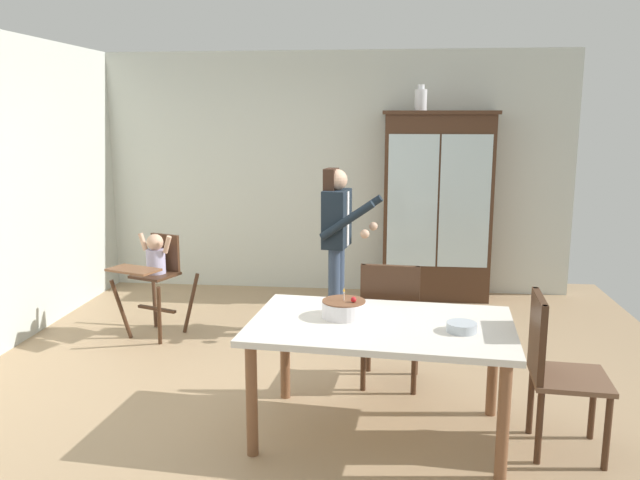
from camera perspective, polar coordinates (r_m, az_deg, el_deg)
The scene contains 11 objects.
ground_plane at distance 5.10m, azimuth -1.59°, elevation -12.06°, with size 6.24×6.24×0.00m, color tan.
wall_back at distance 7.33m, azimuth 1.14°, elevation 5.97°, with size 5.32×0.06×2.70m, color silver.
china_cabinet at distance 7.10m, azimuth 10.34°, elevation 3.01°, with size 1.21×0.48×2.05m.
ceramic_vase at distance 7.02m, azimuth 8.94°, elevation 12.26°, with size 0.13×0.13×0.27m.
high_chair_with_toddler at distance 6.00m, azimuth -14.45°, elevation -2.27°, with size 0.74×0.81×0.95m.
adult_person at distance 5.82m, azimuth 1.56°, elevation 0.84°, with size 0.56×0.54×1.53m.
dining_table at distance 4.04m, azimuth 5.43°, elevation -8.46°, with size 1.69×1.12×0.74m.
birthday_cake at distance 4.09m, azimuth 2.13°, elevation -6.11°, with size 0.28×0.28×0.19m.
serving_bowl at distance 3.92m, azimuth 12.47°, elevation -7.57°, with size 0.18×0.18×0.06m, color #B2BCC6.
dining_chair_far_side at distance 4.74m, azimuth 6.26°, elevation -6.74°, with size 0.47×0.47×0.96m.
dining_chair_right_end at distance 4.11m, azimuth 19.99°, elevation -10.20°, with size 0.47×0.47×0.96m.
Camera 1 is at (0.64, -4.64, 2.00)m, focal length 36.02 mm.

